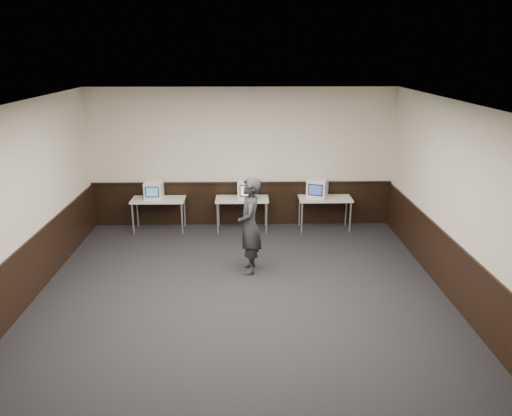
# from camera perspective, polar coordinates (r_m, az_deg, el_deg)

# --- Properties ---
(floor) EXTENTS (8.00, 8.00, 0.00)m
(floor) POSITION_cam_1_polar(r_m,az_deg,el_deg) (8.29, -1.68, -11.00)
(floor) COLOR black
(floor) RESTS_ON ground
(ceiling) EXTENTS (8.00, 8.00, 0.00)m
(ceiling) POSITION_cam_1_polar(r_m,az_deg,el_deg) (7.32, -1.91, 11.57)
(ceiling) COLOR white
(ceiling) RESTS_ON back_wall
(back_wall) EXTENTS (7.00, 0.00, 7.00)m
(back_wall) POSITION_cam_1_polar(r_m,az_deg,el_deg) (11.53, -1.64, 5.74)
(back_wall) COLOR beige
(back_wall) RESTS_ON ground
(front_wall) EXTENTS (7.00, 0.00, 7.00)m
(front_wall) POSITION_cam_1_polar(r_m,az_deg,el_deg) (4.05, -2.23, -18.22)
(front_wall) COLOR beige
(front_wall) RESTS_ON ground
(left_wall) EXTENTS (0.00, 8.00, 8.00)m
(left_wall) POSITION_cam_1_polar(r_m,az_deg,el_deg) (8.45, -26.26, -0.54)
(left_wall) COLOR beige
(left_wall) RESTS_ON ground
(right_wall) EXTENTS (0.00, 8.00, 8.00)m
(right_wall) POSITION_cam_1_polar(r_m,az_deg,el_deg) (8.39, 22.88, -0.22)
(right_wall) COLOR beige
(right_wall) RESTS_ON ground
(wainscot_back) EXTENTS (6.98, 0.04, 1.00)m
(wainscot_back) POSITION_cam_1_polar(r_m,az_deg,el_deg) (11.78, -1.59, 0.48)
(wainscot_back) COLOR black
(wainscot_back) RESTS_ON back_wall
(wainscot_left) EXTENTS (0.04, 7.98, 1.00)m
(wainscot_left) POSITION_cam_1_polar(r_m,az_deg,el_deg) (8.81, -25.17, -7.36)
(wainscot_left) COLOR black
(wainscot_left) RESTS_ON left_wall
(wainscot_right) EXTENTS (0.04, 7.98, 1.00)m
(wainscot_right) POSITION_cam_1_polar(r_m,az_deg,el_deg) (8.75, 21.90, -7.10)
(wainscot_right) COLOR black
(wainscot_right) RESTS_ON right_wall
(wainscot_rail) EXTENTS (6.98, 0.06, 0.04)m
(wainscot_rail) POSITION_cam_1_polar(r_m,az_deg,el_deg) (11.62, -1.62, 2.90)
(wainscot_rail) COLOR black
(wainscot_rail) RESTS_ON wainscot_back
(desk_left) EXTENTS (1.20, 0.60, 0.75)m
(desk_left) POSITION_cam_1_polar(r_m,az_deg,el_deg) (11.54, -11.09, 0.70)
(desk_left) COLOR silver
(desk_left) RESTS_ON ground
(desk_center) EXTENTS (1.20, 0.60, 0.75)m
(desk_center) POSITION_cam_1_polar(r_m,az_deg,el_deg) (11.37, -1.61, 0.77)
(desk_center) COLOR silver
(desk_center) RESTS_ON ground
(desk_right) EXTENTS (1.20, 0.60, 0.75)m
(desk_right) POSITION_cam_1_polar(r_m,az_deg,el_deg) (11.51, 7.89, 0.83)
(desk_right) COLOR silver
(desk_right) RESTS_ON ground
(emac_left) EXTENTS (0.40, 0.44, 0.40)m
(emac_left) POSITION_cam_1_polar(r_m,az_deg,el_deg) (11.48, -11.60, 2.00)
(emac_left) COLOR white
(emac_left) RESTS_ON desk_left
(emac_center) EXTENTS (0.47, 0.50, 0.44)m
(emac_center) POSITION_cam_1_polar(r_m,az_deg,el_deg) (11.27, -0.93, 2.18)
(emac_center) COLOR white
(emac_center) RESTS_ON desk_center
(emac_right) EXTENTS (0.56, 0.57, 0.43)m
(emac_right) POSITION_cam_1_polar(r_m,az_deg,el_deg) (11.43, 7.02, 2.24)
(emac_right) COLOR white
(emac_right) RESTS_ON desk_right
(person) EXTENTS (0.45, 0.67, 1.81)m
(person) POSITION_cam_1_polar(r_m,az_deg,el_deg) (9.12, -0.73, -2.03)
(person) COLOR #25252A
(person) RESTS_ON ground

